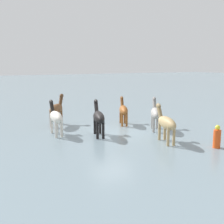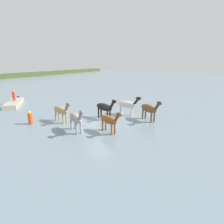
# 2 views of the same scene
# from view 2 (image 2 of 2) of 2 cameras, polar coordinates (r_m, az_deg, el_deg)

# --- Properties ---
(ground_plane) EXTENTS (160.14, 160.14, 0.00)m
(ground_plane) POSITION_cam_2_polar(r_m,az_deg,el_deg) (15.43, -3.22, -3.32)
(ground_plane) COLOR gray
(horse_rear_stallion) EXTENTS (1.74, 2.34, 1.99)m
(horse_rear_stallion) POSITION_cam_2_polar(r_m,az_deg,el_deg) (15.86, 11.88, 1.03)
(horse_rear_stallion) COLOR brown
(horse_rear_stallion) RESTS_ON ground_plane
(horse_dark_mare) EXTENTS (1.19, 2.26, 1.79)m
(horse_dark_mare) POSITION_cam_2_polar(r_m,az_deg,el_deg) (12.91, -0.90, -2.56)
(horse_dark_mare) COLOR brown
(horse_dark_mare) RESTS_ON ground_plane
(horse_chestnut_trailing) EXTENTS (1.09, 2.52, 1.96)m
(horse_chestnut_trailing) POSITION_cam_2_polar(r_m,az_deg,el_deg) (16.08, -2.32, 1.51)
(horse_chestnut_trailing) COLOR black
(horse_chestnut_trailing) RESTS_ON ground_plane
(horse_gray_outer) EXTENTS (1.00, 2.46, 1.90)m
(horse_gray_outer) POSITION_cam_2_polar(r_m,az_deg,el_deg) (15.79, -16.00, 0.51)
(horse_gray_outer) COLOR tan
(horse_gray_outer) RESTS_ON ground_plane
(horse_mid_herd) EXTENTS (0.64, 2.46, 1.91)m
(horse_mid_herd) POSITION_cam_2_polar(r_m,az_deg,el_deg) (17.33, 4.97, 2.43)
(horse_mid_herd) COLOR silver
(horse_mid_herd) RESTS_ON ground_plane
(horse_dun_straggler) EXTENTS (1.56, 2.33, 1.92)m
(horse_dun_straggler) POSITION_cam_2_polar(r_m,az_deg,el_deg) (13.32, -11.52, -1.97)
(horse_dun_straggler) COLOR #9E9993
(horse_dun_straggler) RESTS_ON ground_plane
(boat_skiff_near) EXTENTS (4.39, 4.44, 0.75)m
(boat_skiff_near) POSITION_cam_2_polar(r_m,az_deg,el_deg) (24.37, -28.80, 2.33)
(boat_skiff_near) COLOR #B7AD93
(boat_skiff_near) RESTS_ON ground_plane
(person_spotter_bow) EXTENTS (0.32, 0.32, 1.19)m
(person_spotter_bow) POSITION_cam_2_polar(r_m,az_deg,el_deg) (24.47, -28.93, 4.69)
(person_spotter_bow) COLOR red
(person_spotter_bow) RESTS_ON boat_skiff_near
(buoy_channel_marker) EXTENTS (0.36, 0.36, 1.14)m
(buoy_channel_marker) POSITION_cam_2_polar(r_m,az_deg,el_deg) (16.32, -24.70, -1.83)
(buoy_channel_marker) COLOR #E54C19
(buoy_channel_marker) RESTS_ON ground_plane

